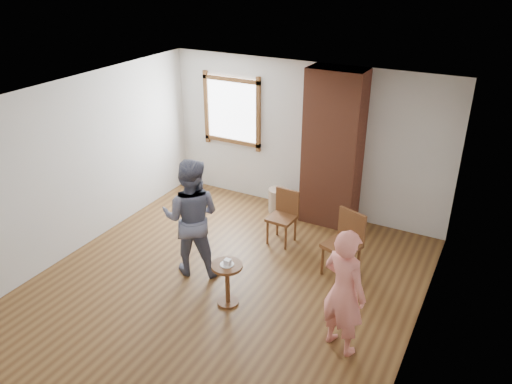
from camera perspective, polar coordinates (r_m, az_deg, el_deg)
ground at (r=6.98m, az=-3.91°, el=-10.92°), size 5.50×5.50×0.00m
room_shell at (r=6.58m, az=-2.04°, el=4.81°), size 5.04×5.52×2.62m
brick_chimney at (r=8.13m, az=8.77°, el=4.84°), size 0.90×0.50×2.60m
stoneware_crock at (r=8.79m, az=2.51°, el=-0.95°), size 0.41×0.41×0.43m
dark_pot at (r=8.79m, az=3.51°, el=-2.02°), size 0.18×0.18×0.14m
dining_chair_left at (r=7.80m, az=3.21°, el=-2.47°), size 0.42×0.42×0.85m
dining_chair_right at (r=7.10m, az=10.19°, el=-5.46°), size 0.56×0.56×0.95m
side_table at (r=6.48m, az=-3.30°, el=-9.73°), size 0.40×0.40×0.60m
cake_plate at (r=6.36m, az=-3.34°, el=-8.26°), size 0.18×0.18×0.01m
cake_slice at (r=6.34m, az=-3.27°, el=-8.03°), size 0.08×0.07×0.06m
man at (r=6.94m, az=-7.40°, el=-2.88°), size 1.01×0.90×1.72m
person_pink at (r=5.69m, az=10.02°, el=-11.16°), size 0.66×0.55×1.56m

